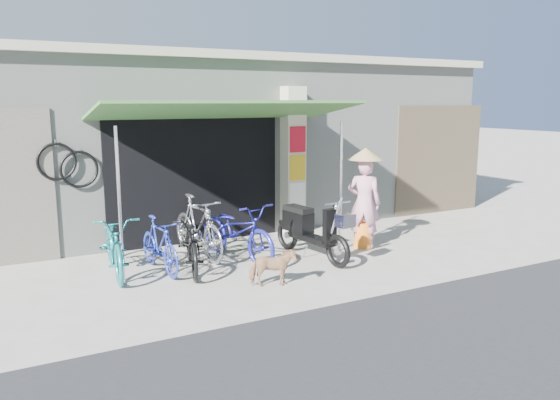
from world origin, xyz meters
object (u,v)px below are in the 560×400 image
bike_blue (159,245)px  bike_silver (198,226)px  moped (310,230)px  street_dog (273,268)px  bike_teal (115,244)px  bike_black (192,242)px  nun (364,199)px  bike_navy (237,231)px

bike_blue → bike_silver: bike_silver is taller
bike_blue → moped: moped is taller
street_dog → bike_teal: bearing=66.4°
moped → street_dog: bearing=-148.7°
bike_silver → street_dog: size_ratio=2.65×
bike_blue → bike_black: bike_black is taller
nun → bike_silver: bearing=28.7°
bike_navy → street_dog: 1.52m
bike_silver → moped: 1.96m
street_dog → nun: (2.52, 1.20, 0.63)m
moped → bike_silver: bearing=141.7°
bike_blue → moped: (2.53, -0.44, 0.06)m
bike_teal → moped: bearing=-6.4°
street_dog → bike_blue: bearing=58.2°
bike_navy → nun: nun is taller
bike_blue → bike_navy: bike_navy is taller
bike_black → street_dog: (0.79, -1.31, -0.18)m
moped → bike_navy: bearing=150.4°
bike_teal → moped: (3.19, -0.64, 0.00)m
street_dog → moped: 1.65m
bike_teal → street_dog: bearing=-36.2°
bike_navy → street_dog: bike_navy is taller
bike_teal → bike_blue: bearing=-12.0°
bike_navy → street_dog: size_ratio=2.87×
bike_black → bike_navy: bike_navy is taller
bike_black → bike_silver: 0.80m
bike_blue → nun: 3.84m
bike_teal → nun: 4.50m
bike_navy → street_dog: (-0.09, -1.50, -0.23)m
bike_black → bike_teal: bearing=176.1°
bike_navy → nun: (2.44, -0.30, 0.40)m
nun → bike_navy: bearing=37.1°
bike_silver → moped: bearing=-36.7°
bike_silver → nun: 3.10m
bike_blue → bike_silver: (0.83, 0.54, 0.10)m
bike_teal → street_dog: 2.57m
bike_navy → moped: bearing=-35.0°
bike_blue → bike_navy: size_ratio=0.75×
moped → nun: nun is taller
bike_black → bike_silver: bike_silver is taller
bike_black → bike_silver: size_ratio=0.99×
bike_blue → bike_teal: bearing=157.0°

